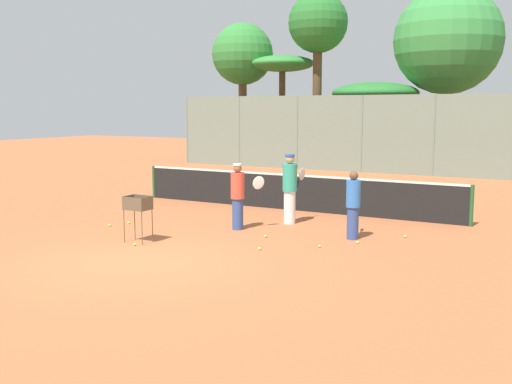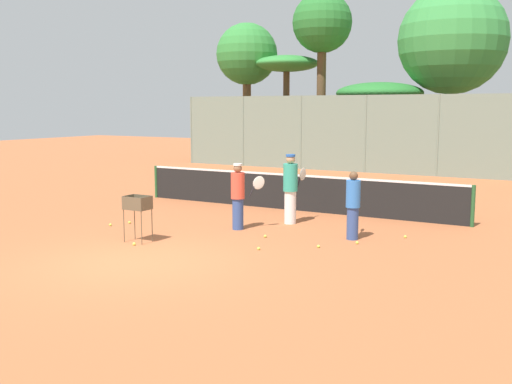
{
  "view_description": "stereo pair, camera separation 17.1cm",
  "coord_description": "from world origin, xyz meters",
  "px_view_note": "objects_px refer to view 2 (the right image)",
  "views": [
    {
      "loc": [
        7.56,
        -8.82,
        3.0
      ],
      "look_at": [
        0.7,
        3.55,
        1.0
      ],
      "focal_mm": 42.0,
      "sensor_mm": 36.0,
      "label": 1
    },
    {
      "loc": [
        7.71,
        -8.74,
        3.0
      ],
      "look_at": [
        0.7,
        3.55,
        1.0
      ],
      "focal_mm": 42.0,
      "sensor_mm": 36.0,
      "label": 2
    }
  ],
  "objects_px": {
    "player_red_cap": "(291,188)",
    "tennis_net": "(292,191)",
    "ball_cart": "(138,207)",
    "player_white_outfit": "(238,195)",
    "player_yellow_shirt": "(353,204)",
    "parked_car": "(409,153)"
  },
  "relations": [
    {
      "from": "player_yellow_shirt",
      "to": "parked_car",
      "type": "bearing_deg",
      "value": -13.77
    },
    {
      "from": "tennis_net",
      "to": "player_red_cap",
      "type": "bearing_deg",
      "value": -64.91
    },
    {
      "from": "player_red_cap",
      "to": "player_yellow_shirt",
      "type": "distance_m",
      "value": 2.31
    },
    {
      "from": "player_red_cap",
      "to": "player_yellow_shirt",
      "type": "bearing_deg",
      "value": -105.49
    },
    {
      "from": "ball_cart",
      "to": "parked_car",
      "type": "height_order",
      "value": "parked_car"
    },
    {
      "from": "parked_car",
      "to": "tennis_net",
      "type": "bearing_deg",
      "value": -86.91
    },
    {
      "from": "player_white_outfit",
      "to": "player_yellow_shirt",
      "type": "xyz_separation_m",
      "value": [
        2.87,
        0.33,
        -0.04
      ]
    },
    {
      "from": "player_yellow_shirt",
      "to": "player_red_cap",
      "type": "bearing_deg",
      "value": 39.04
    },
    {
      "from": "player_white_outfit",
      "to": "ball_cart",
      "type": "bearing_deg",
      "value": -157.64
    },
    {
      "from": "player_white_outfit",
      "to": "parked_car",
      "type": "bearing_deg",
      "value": 53.02
    },
    {
      "from": "ball_cart",
      "to": "player_white_outfit",
      "type": "bearing_deg",
      "value": 62.19
    },
    {
      "from": "player_yellow_shirt",
      "to": "ball_cart",
      "type": "relative_size",
      "value": 1.5
    },
    {
      "from": "player_white_outfit",
      "to": "player_yellow_shirt",
      "type": "height_order",
      "value": "player_white_outfit"
    },
    {
      "from": "player_white_outfit",
      "to": "ball_cart",
      "type": "xyz_separation_m",
      "value": [
        -1.22,
        -2.31,
        -0.05
      ]
    },
    {
      "from": "player_red_cap",
      "to": "tennis_net",
      "type": "bearing_deg",
      "value": 35.1
    },
    {
      "from": "player_yellow_shirt",
      "to": "parked_car",
      "type": "xyz_separation_m",
      "value": [
        -3.79,
        18.32,
        -0.15
      ]
    },
    {
      "from": "player_yellow_shirt",
      "to": "tennis_net",
      "type": "bearing_deg",
      "value": 20.46
    },
    {
      "from": "player_red_cap",
      "to": "parked_car",
      "type": "bearing_deg",
      "value": 15.64
    },
    {
      "from": "player_white_outfit",
      "to": "player_yellow_shirt",
      "type": "bearing_deg",
      "value": -33.29
    },
    {
      "from": "player_red_cap",
      "to": "ball_cart",
      "type": "height_order",
      "value": "player_red_cap"
    },
    {
      "from": "tennis_net",
      "to": "parked_car",
      "type": "bearing_deg",
      "value": 93.09
    },
    {
      "from": "tennis_net",
      "to": "ball_cart",
      "type": "xyz_separation_m",
      "value": [
        -1.13,
        -5.51,
        0.25
      ]
    }
  ]
}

